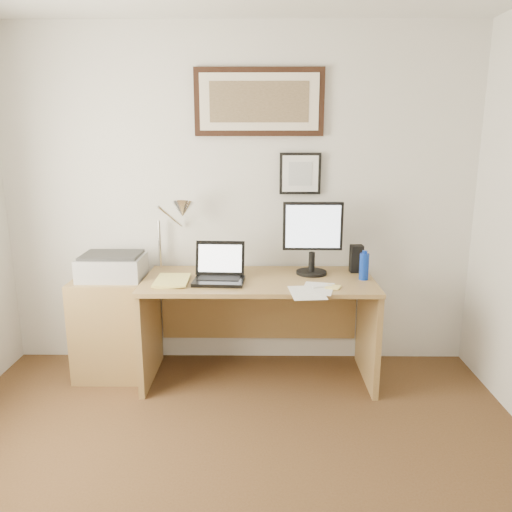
{
  "coord_description": "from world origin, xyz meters",
  "views": [
    {
      "loc": [
        0.17,
        -1.7,
        1.72
      ],
      "look_at": [
        0.13,
        1.43,
        0.96
      ],
      "focal_mm": 35.0,
      "sensor_mm": 36.0,
      "label": 1
    }
  ],
  "objects_px": {
    "book": "(156,281)",
    "lcd_monitor": "(313,235)",
    "water_bottle": "(364,267)",
    "side_cabinet": "(111,327)",
    "laptop": "(219,273)",
    "printer": "(112,266)",
    "desk": "(259,307)"
  },
  "relations": [
    {
      "from": "desk",
      "to": "laptop",
      "type": "distance_m",
      "value": 0.42
    },
    {
      "from": "printer",
      "to": "laptop",
      "type": "bearing_deg",
      "value": -9.47
    },
    {
      "from": "water_bottle",
      "to": "desk",
      "type": "xyz_separation_m",
      "value": [
        -0.73,
        0.09,
        -0.33
      ]
    },
    {
      "from": "laptop",
      "to": "lcd_monitor",
      "type": "height_order",
      "value": "lcd_monitor"
    },
    {
      "from": "book",
      "to": "printer",
      "type": "bearing_deg",
      "value": 153.67
    },
    {
      "from": "lcd_monitor",
      "to": "printer",
      "type": "xyz_separation_m",
      "value": [
        -1.42,
        -0.05,
        -0.22
      ]
    },
    {
      "from": "laptop",
      "to": "lcd_monitor",
      "type": "distance_m",
      "value": 0.71
    },
    {
      "from": "water_bottle",
      "to": "printer",
      "type": "bearing_deg",
      "value": 177.34
    },
    {
      "from": "side_cabinet",
      "to": "printer",
      "type": "relative_size",
      "value": 1.66
    },
    {
      "from": "printer",
      "to": "lcd_monitor",
      "type": "bearing_deg",
      "value": 2.01
    },
    {
      "from": "side_cabinet",
      "to": "lcd_monitor",
      "type": "relative_size",
      "value": 1.4
    },
    {
      "from": "laptop",
      "to": "printer",
      "type": "height_order",
      "value": "laptop"
    },
    {
      "from": "book",
      "to": "water_bottle",
      "type": "bearing_deg",
      "value": 3.45
    },
    {
      "from": "book",
      "to": "lcd_monitor",
      "type": "xyz_separation_m",
      "value": [
        1.08,
        0.22,
        0.28
      ]
    },
    {
      "from": "book",
      "to": "laptop",
      "type": "height_order",
      "value": "laptop"
    },
    {
      "from": "side_cabinet",
      "to": "book",
      "type": "xyz_separation_m",
      "value": [
        0.37,
        -0.14,
        0.4
      ]
    },
    {
      "from": "water_bottle",
      "to": "book",
      "type": "height_order",
      "value": "water_bottle"
    },
    {
      "from": "book",
      "to": "desk",
      "type": "height_order",
      "value": "book"
    },
    {
      "from": "lcd_monitor",
      "to": "water_bottle",
      "type": "bearing_deg",
      "value": -20.81
    },
    {
      "from": "water_bottle",
      "to": "book",
      "type": "bearing_deg",
      "value": -176.55
    },
    {
      "from": "laptop",
      "to": "lcd_monitor",
      "type": "bearing_deg",
      "value": 15.37
    },
    {
      "from": "book",
      "to": "printer",
      "type": "relative_size",
      "value": 0.7
    },
    {
      "from": "side_cabinet",
      "to": "laptop",
      "type": "xyz_separation_m",
      "value": [
        0.8,
        -0.1,
        0.44
      ]
    },
    {
      "from": "printer",
      "to": "book",
      "type": "bearing_deg",
      "value": -26.33
    },
    {
      "from": "desk",
      "to": "book",
      "type": "bearing_deg",
      "value": -165.69
    },
    {
      "from": "water_bottle",
      "to": "printer",
      "type": "distance_m",
      "value": 1.77
    },
    {
      "from": "side_cabinet",
      "to": "laptop",
      "type": "relative_size",
      "value": 2.07
    },
    {
      "from": "laptop",
      "to": "printer",
      "type": "relative_size",
      "value": 0.8
    },
    {
      "from": "side_cabinet",
      "to": "book",
      "type": "relative_size",
      "value": 2.37
    },
    {
      "from": "laptop",
      "to": "lcd_monitor",
      "type": "relative_size",
      "value": 0.68
    },
    {
      "from": "laptop",
      "to": "printer",
      "type": "xyz_separation_m",
      "value": [
        -0.77,
        0.13,
        0.01
      ]
    },
    {
      "from": "book",
      "to": "lcd_monitor",
      "type": "bearing_deg",
      "value": 11.41
    }
  ]
}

